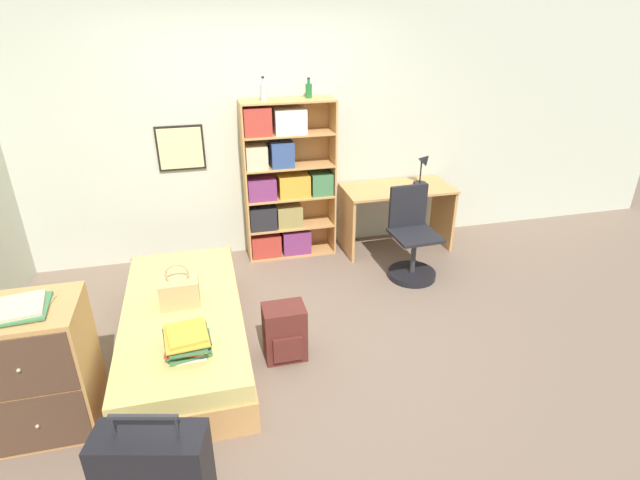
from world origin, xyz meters
The scene contains 15 objects.
ground_plane centered at (0.00, 0.00, 0.00)m, with size 14.00×14.00×0.00m, color #756051.
wall_back centered at (0.00, 1.68, 1.30)m, with size 10.00×0.09×2.60m.
bed centered at (-0.78, 0.02, 0.19)m, with size 0.92×1.98×0.39m.
handbag centered at (-0.78, 0.07, 0.50)m, with size 0.30×0.21×0.36m.
book_stack_on_bed centered at (-0.73, -0.53, 0.47)m, with size 0.32×0.37×0.15m.
suitcase centered at (-0.91, -1.46, 0.31)m, with size 0.60×0.36×0.75m.
dresser centered at (-1.63, -0.57, 0.45)m, with size 0.61×0.55×0.89m.
magazine_pile_on_dresser centered at (-1.61, -0.59, 0.91)m, with size 0.31×0.33×0.04m.
bookcase centered at (0.27, 1.47, 0.79)m, with size 0.93×0.30×1.66m.
bottle_green centered at (0.13, 1.45, 1.74)m, with size 0.06×0.06×0.23m.
bottle_brown centered at (0.58, 1.51, 1.73)m, with size 0.06×0.06×0.19m.
desk centered at (1.51, 1.34, 0.50)m, with size 1.17×0.57×0.71m.
desk_lamp centered at (1.82, 1.39, 0.93)m, with size 0.19×0.14×0.36m.
desk_chair centered at (1.43, 0.70, 0.29)m, with size 0.47×0.47×0.91m.
backpack centered at (-0.03, -0.26, 0.22)m, with size 0.32×0.27×0.45m.
Camera 1 is at (-0.51, -3.37, 2.53)m, focal length 28.00 mm.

